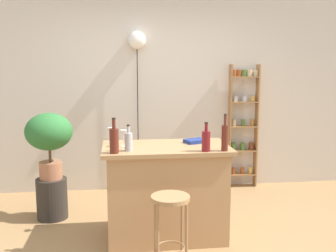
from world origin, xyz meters
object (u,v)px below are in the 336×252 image
object	(u,v)px
bottle_wine_red	(114,140)
cookbook	(195,141)
wine_glass_left	(111,132)
pendant_globe_light	(137,42)
bar_stool	(170,216)
bottle_soda_blue	(225,137)
bottle_spirits_clear	(129,141)
wine_glass_center	(123,135)
spice_shelf	(243,122)
plant_stool	(52,198)
bottle_sauce_amber	(206,140)
potted_plant	(49,136)

from	to	relation	value
bottle_wine_red	cookbook	size ratio (longest dim) A/B	1.55
bottle_wine_red	wine_glass_left	size ratio (longest dim) A/B	1.98
cookbook	pendant_globe_light	size ratio (longest dim) A/B	0.10
bar_stool	pendant_globe_light	world-z (taller)	pendant_globe_light
wine_glass_left	bottle_soda_blue	bearing A→B (deg)	-24.52
bottle_spirits_clear	wine_glass_center	xyz separation A→B (m)	(-0.04, 0.21, 0.02)
bar_stool	bottle_soda_blue	distance (m)	0.90
spice_shelf	bottle_soda_blue	size ratio (longest dim) A/B	4.99
cookbook	wine_glass_left	bearing A→B (deg)	152.58
wine_glass_center	pendant_globe_light	xyz separation A→B (m)	(0.21, 1.51, 0.97)
plant_stool	bottle_sauce_amber	world-z (taller)	bottle_sauce_amber
bar_stool	bottle_spirits_clear	xyz separation A→B (m)	(-0.32, 0.51, 0.54)
bar_stool	wine_glass_left	bearing A→B (deg)	118.85
wine_glass_center	pendant_globe_light	distance (m)	1.81
bottle_sauce_amber	spice_shelf	bearing A→B (deg)	62.66
cookbook	bar_stool	bearing A→B (deg)	-136.57
bottle_spirits_clear	plant_stool	bearing A→B (deg)	136.73
bottle_spirits_clear	cookbook	distance (m)	0.76
bar_stool	plant_stool	xyz separation A→B (m)	(-1.18, 1.32, -0.26)
bottle_soda_blue	cookbook	world-z (taller)	bottle_soda_blue
cookbook	plant_stool	bearing A→B (deg)	139.32
bottle_spirits_clear	pendant_globe_light	size ratio (longest dim) A/B	0.11
spice_shelf	cookbook	xyz separation A→B (m)	(-0.95, -1.39, 0.02)
bottle_sauce_amber	pendant_globe_light	xyz separation A→B (m)	(-0.54, 1.82, 0.98)
bottle_wine_red	potted_plant	bearing A→B (deg)	129.40
bottle_soda_blue	potted_plant	bearing A→B (deg)	152.41
spice_shelf	wine_glass_center	world-z (taller)	spice_shelf
bottle_spirits_clear	spice_shelf	bearing A→B (deg)	46.00
pendant_globe_light	bottle_soda_blue	bearing A→B (deg)	-68.45
spice_shelf	plant_stool	xyz separation A→B (m)	(-2.49, -0.89, -0.70)
spice_shelf	bottle_wine_red	size ratio (longest dim) A/B	5.32
bottle_soda_blue	wine_glass_center	xyz separation A→B (m)	(-0.93, 0.31, -0.01)
bottle_sauce_amber	pendant_globe_light	bearing A→B (deg)	106.68
bottle_sauce_amber	wine_glass_center	distance (m)	0.81
spice_shelf	bottle_sauce_amber	size ratio (longest dim) A/B	6.35
plant_stool	wine_glass_left	size ratio (longest dim) A/B	2.81
wine_glass_center	bottle_sauce_amber	bearing A→B (deg)	-22.00
wine_glass_center	pendant_globe_light	bearing A→B (deg)	82.10
bottle_spirits_clear	pendant_globe_light	distance (m)	1.99
bottle_wine_red	bar_stool	bearing A→B (deg)	-43.80
bottle_sauce_amber	pendant_globe_light	world-z (taller)	pendant_globe_light
bar_stool	wine_glass_center	size ratio (longest dim) A/B	4.05
bottle_sauce_amber	wine_glass_left	xyz separation A→B (m)	(-0.87, 0.47, 0.01)
spice_shelf	potted_plant	world-z (taller)	spice_shelf
bottle_soda_blue	wine_glass_center	size ratio (longest dim) A/B	2.11
bottle_soda_blue	pendant_globe_light	world-z (taller)	pendant_globe_light
bottle_soda_blue	bottle_sauce_amber	distance (m)	0.18
bar_stool	wine_glass_center	bearing A→B (deg)	117.17
spice_shelf	bottle_wine_red	distance (m)	2.50
bar_stool	potted_plant	world-z (taller)	potted_plant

